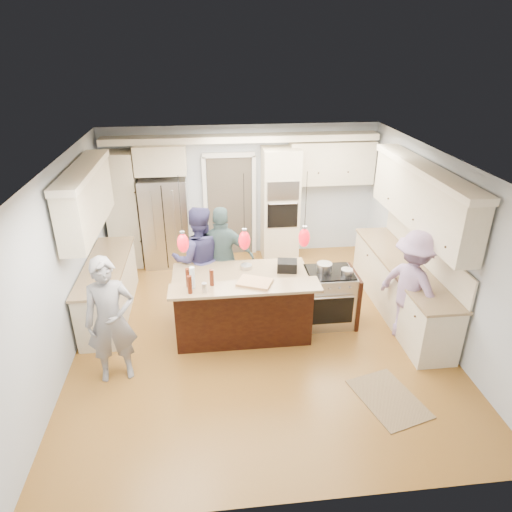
{
  "coord_description": "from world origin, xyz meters",
  "views": [
    {
      "loc": [
        -0.71,
        -5.98,
        4.2
      ],
      "look_at": [
        0.0,
        0.35,
        1.15
      ],
      "focal_mm": 32.0,
      "sensor_mm": 36.0,
      "label": 1
    }
  ],
  "objects_px": {
    "island_range": "(329,297)",
    "person_bar_end": "(111,321)",
    "person_far_left": "(199,259)",
    "refrigerator": "(166,222)",
    "kitchen_island": "(242,303)"
  },
  "relations": [
    {
      "from": "person_bar_end",
      "to": "person_far_left",
      "type": "xyz_separation_m",
      "value": [
        1.14,
        1.69,
        0.01
      ]
    },
    {
      "from": "person_far_left",
      "to": "kitchen_island",
      "type": "bearing_deg",
      "value": 124.55
    },
    {
      "from": "refrigerator",
      "to": "kitchen_island",
      "type": "xyz_separation_m",
      "value": [
        1.3,
        -2.57,
        -0.41
      ]
    },
    {
      "from": "kitchen_island",
      "to": "island_range",
      "type": "distance_m",
      "value": 1.41
    },
    {
      "from": "person_bar_end",
      "to": "island_range",
      "type": "bearing_deg",
      "value": 7.58
    },
    {
      "from": "kitchen_island",
      "to": "person_far_left",
      "type": "distance_m",
      "value": 1.1
    },
    {
      "from": "person_bar_end",
      "to": "person_far_left",
      "type": "bearing_deg",
      "value": 46.47
    },
    {
      "from": "refrigerator",
      "to": "person_far_left",
      "type": "height_order",
      "value": "person_far_left"
    },
    {
      "from": "refrigerator",
      "to": "island_range",
      "type": "distance_m",
      "value": 3.71
    },
    {
      "from": "refrigerator",
      "to": "kitchen_island",
      "type": "bearing_deg",
      "value": -63.08
    },
    {
      "from": "refrigerator",
      "to": "kitchen_island",
      "type": "height_order",
      "value": "refrigerator"
    },
    {
      "from": "kitchen_island",
      "to": "person_far_left",
      "type": "height_order",
      "value": "person_far_left"
    },
    {
      "from": "island_range",
      "to": "person_bar_end",
      "type": "distance_m",
      "value": 3.37
    },
    {
      "from": "refrigerator",
      "to": "person_bar_end",
      "type": "relative_size",
      "value": 1.01
    },
    {
      "from": "refrigerator",
      "to": "person_far_left",
      "type": "bearing_deg",
      "value": -69.93
    }
  ]
}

